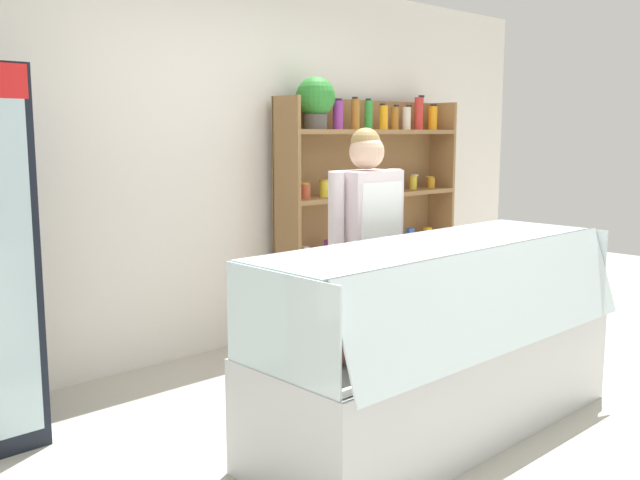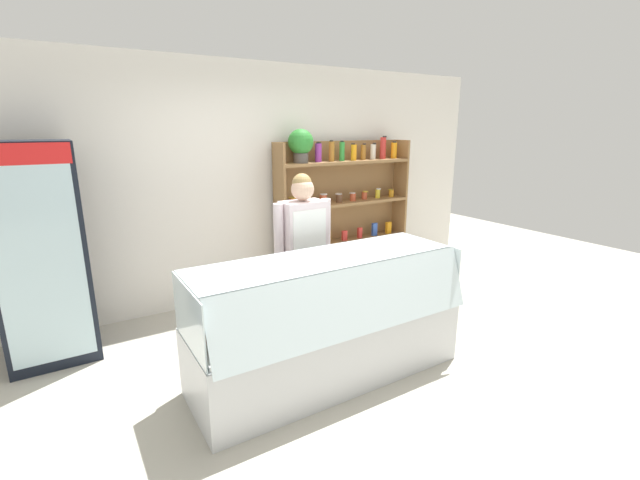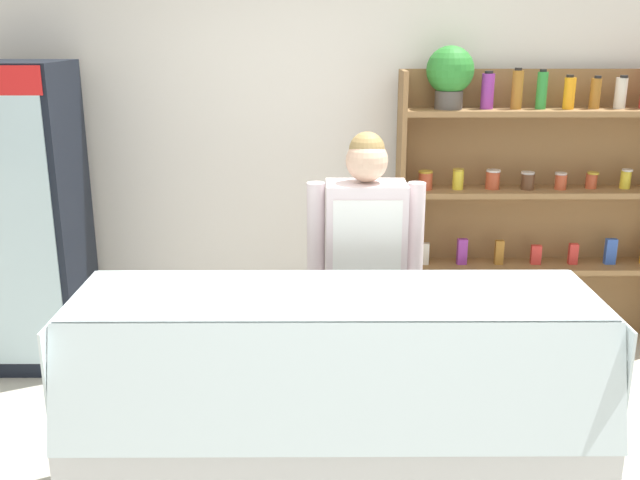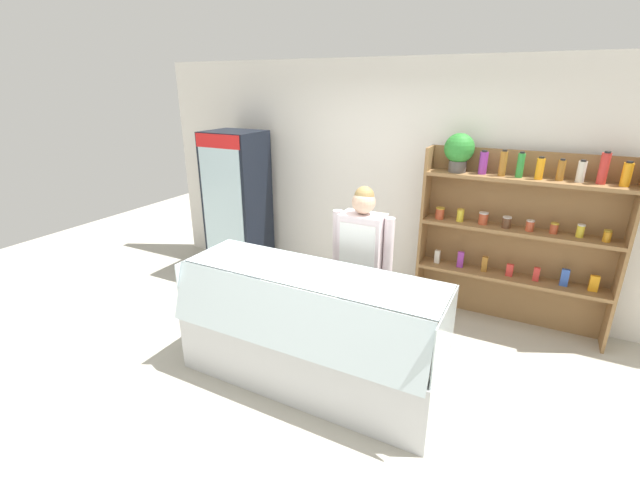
{
  "view_description": "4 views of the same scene",
  "coord_description": "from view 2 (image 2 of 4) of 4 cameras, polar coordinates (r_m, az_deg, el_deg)",
  "views": [
    {
      "loc": [
        -3.12,
        -2.21,
        1.56
      ],
      "look_at": [
        -0.52,
        0.55,
        0.99
      ],
      "focal_mm": 40.0,
      "sensor_mm": 36.0,
      "label": 1
    },
    {
      "loc": [
        -1.92,
        -2.68,
        1.99
      ],
      "look_at": [
        0.03,
        0.47,
        1.01
      ],
      "focal_mm": 24.0,
      "sensor_mm": 36.0,
      "label": 2
    },
    {
      "loc": [
        -0.29,
        -2.78,
        2.06
      ],
      "look_at": [
        -0.27,
        0.58,
        1.07
      ],
      "focal_mm": 40.0,
      "sensor_mm": 36.0,
      "label": 3
    },
    {
      "loc": [
        1.29,
        -2.74,
        2.42
      ],
      "look_at": [
        -0.45,
        0.59,
        1.05
      ],
      "focal_mm": 24.0,
      "sensor_mm": 36.0,
      "label": 4
    }
  ],
  "objects": [
    {
      "name": "shop_clerk",
      "position": [
        3.96,
        -2.23,
        -0.64
      ],
      "size": [
        0.59,
        0.25,
        1.59
      ],
      "color": "#4C4233",
      "rests_on": "ground"
    },
    {
      "name": "drinks_fridge",
      "position": [
        4.3,
        -33.18,
        -1.71
      ],
      "size": [
        0.68,
        0.61,
        1.89
      ],
      "color": "black",
      "rests_on": "ground"
    },
    {
      "name": "ground_plane",
      "position": [
        3.85,
        3.47,
        -16.28
      ],
      "size": [
        12.0,
        12.0,
        0.0
      ],
      "primitive_type": "plane",
      "color": "#B7B2A3"
    },
    {
      "name": "deli_display_case",
      "position": [
        3.56,
        1.04,
        -13.28
      ],
      "size": [
        2.2,
        0.81,
        1.01
      ],
      "color": "silver",
      "rests_on": "ground"
    },
    {
      "name": "back_wall",
      "position": [
        5.09,
        -9.39,
        7.44
      ],
      "size": [
        6.8,
        0.1,
        2.7
      ],
      "primitive_type": "cube",
      "color": "white",
      "rests_on": "ground"
    },
    {
      "name": "shelving_unit",
      "position": [
        5.43,
        2.34,
        5.6
      ],
      "size": [
        1.86,
        0.3,
        1.97
      ],
      "color": "olive",
      "rests_on": "ground"
    }
  ]
}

